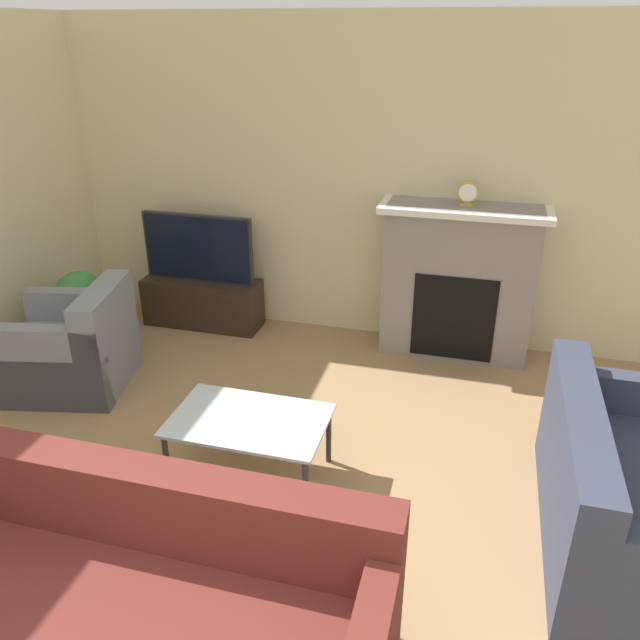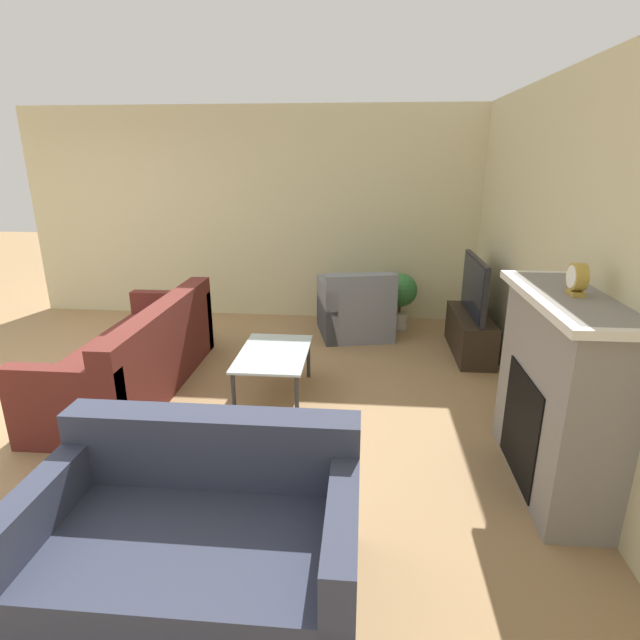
{
  "view_description": "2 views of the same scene",
  "coord_description": "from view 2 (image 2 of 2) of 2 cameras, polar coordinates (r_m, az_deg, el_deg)",
  "views": [
    {
      "loc": [
        1.02,
        -0.73,
        2.57
      ],
      "look_at": [
        0.08,
        2.77,
        0.86
      ],
      "focal_mm": 35.0,
      "sensor_mm": 36.0,
      "label": 1
    },
    {
      "loc": [
        3.85,
        2.98,
        2.07
      ],
      "look_at": [
        -0.1,
        2.63,
        0.77
      ],
      "focal_mm": 28.0,
      "sensor_mm": 36.0,
      "label": 2
    }
  ],
  "objects": [
    {
      "name": "ground_plane",
      "position": [
        5.29,
        -30.05,
        -7.56
      ],
      "size": [
        20.0,
        20.0,
        0.0
      ],
      "primitive_type": "plane",
      "color": "#9E7A51"
    },
    {
      "name": "wall_back",
      "position": [
        4.19,
        25.84,
        6.38
      ],
      "size": [
        8.32,
        0.06,
        2.7
      ],
      "color": "beige",
      "rests_on": "ground_plane"
    },
    {
      "name": "wall_left",
      "position": [
        6.62,
        -1.62,
        11.82
      ],
      "size": [
        0.06,
        7.43,
        2.7
      ],
      "color": "beige",
      "rests_on": "ground_plane"
    },
    {
      "name": "fireplace",
      "position": [
        3.52,
        25.55,
        -7.18
      ],
      "size": [
        1.33,
        0.46,
        1.29
      ],
      "color": "gray",
      "rests_on": "ground_plane"
    },
    {
      "name": "tv_stand",
      "position": [
        5.73,
        16.76,
        -1.51
      ],
      "size": [
        1.1,
        0.36,
        0.45
      ],
      "color": "#2D2319",
      "rests_on": "ground_plane"
    },
    {
      "name": "tv",
      "position": [
        5.58,
        17.22,
        3.66
      ],
      "size": [
        1.04,
        0.06,
        0.62
      ],
      "color": "#232328",
      "rests_on": "tv_stand"
    },
    {
      "name": "couch_sectional",
      "position": [
        4.93,
        -20.22,
        -4.25
      ],
      "size": [
        2.24,
        0.87,
        0.82
      ],
      "color": "#5B231E",
      "rests_on": "ground_plane"
    },
    {
      "name": "couch_loveseat",
      "position": [
        2.72,
        -13.76,
        -23.55
      ],
      "size": [
        0.95,
        1.54,
        0.82
      ],
      "rotation": [
        0.0,
        0.0,
        1.57
      ],
      "color": "#33384C",
      "rests_on": "ground_plane"
    },
    {
      "name": "armchair_by_window",
      "position": [
        6.06,
        4.02,
        1.02
      ],
      "size": [
        1.02,
        0.98,
        0.82
      ],
      "rotation": [
        0.0,
        0.0,
        -1.36
      ],
      "color": "gray",
      "rests_on": "ground_plane"
    },
    {
      "name": "coffee_table",
      "position": [
        4.47,
        -5.31,
        -4.19
      ],
      "size": [
        0.95,
        0.6,
        0.42
      ],
      "color": "#333338",
      "rests_on": "ground_plane"
    },
    {
      "name": "potted_plant",
      "position": [
        6.3,
        9.15,
        3.01
      ],
      "size": [
        0.42,
        0.42,
        0.71
      ],
      "color": "beige",
      "rests_on": "ground_plane"
    },
    {
      "name": "mantel_clock",
      "position": [
        3.3,
        27.31,
        4.24
      ],
      "size": [
        0.16,
        0.07,
        0.19
      ],
      "color": "#B79338",
      "rests_on": "fireplace"
    }
  ]
}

